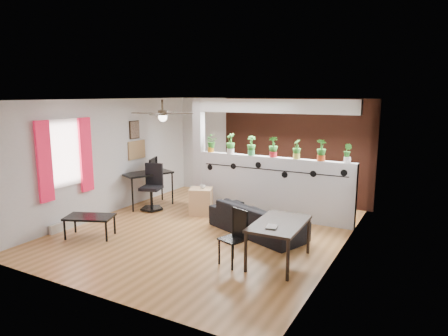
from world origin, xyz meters
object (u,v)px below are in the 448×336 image
Objects in this scene: office_chair at (152,190)px; cup at (203,187)px; potted_plant_1 at (231,143)px; potted_plant_5 at (321,149)px; sofa at (257,219)px; folding_chair at (236,232)px; coffee_table at (90,218)px; computer_desk at (147,176)px; potted_plant_2 at (251,145)px; potted_plant_3 at (273,146)px; potted_plant_6 at (348,152)px; potted_plant_0 at (211,143)px; potted_plant_4 at (297,149)px; ceiling_fan at (163,114)px; dining_table at (279,227)px; cube_shelf at (201,201)px.

cup is at bearing 10.37° from office_chair.
potted_plant_1 is 2.16m from office_chair.
sofa is (-0.90, -1.18, -1.30)m from potted_plant_5.
coffee_table is (-3.01, -0.26, -0.16)m from folding_chair.
computer_desk is at bearing 145.14° from office_chair.
potted_plant_3 is (0.53, 0.00, 0.01)m from potted_plant_2.
potted_plant_6 is at bearing 0.00° from potted_plant_5.
potted_plant_5 is at bearing -180.00° from potted_plant_6.
potted_plant_0 is 0.95× the size of potted_plant_2.
potted_plant_4 reaches higher than potted_plant_6.
coffee_table is at bearing -131.87° from ceiling_fan.
folding_chair is at bearing -29.74° from office_chair.
potted_plant_0 is 2.11m from potted_plant_4.
ceiling_fan is at bearing -120.81° from potted_plant_2.
potted_plant_4 reaches higher than office_chair.
potted_plant_1 reaches higher than potted_plant_5.
potted_plant_6 is at bearing 34.80° from coffee_table.
potted_plant_0 is 1.77m from office_chair.
coffee_table is (-2.05, -2.89, -1.21)m from potted_plant_2.
potted_plant_1 is at bearing 27.16° from office_chair.
dining_table is at bearing 32.21° from folding_chair.
cup is (0.14, -0.61, -0.92)m from potted_plant_0.
ceiling_fan reaches higher than sofa.
ceiling_fan reaches higher than potted_plant_4.
potted_plant_1 is 0.78× the size of cube_shelf.
potted_plant_2 is 0.72× the size of cube_shelf.
potted_plant_3 is 0.50× the size of folding_chair.
ceiling_fan reaches higher than computer_desk.
folding_chair is at bearing -52.52° from potted_plant_0.
office_chair is (-1.11, -0.84, -1.10)m from potted_plant_0.
potted_plant_4 is at bearing 180.00° from potted_plant_5.
potted_plant_5 reaches higher than folding_chair.
ceiling_fan is at bearing -106.89° from potted_plant_1.
potted_plant_2 reaches higher than dining_table.
potted_plant_0 is at bearing 180.00° from potted_plant_1.
dining_table is at bearing -20.92° from office_chair.
ceiling_fan reaches higher than potted_plant_1.
coffee_table is (0.43, -2.26, -0.38)m from computer_desk.
potted_plant_6 is 5.20m from coffee_table.
folding_chair is at bearing -91.96° from potted_plant_4.
folding_chair is at bearing -22.18° from ceiling_fan.
potted_plant_1 is at bearing 17.77° from computer_desk.
potted_plant_3 is 3.18m from computer_desk.
potted_plant_2 is 0.97× the size of potted_plant_5.
sofa is at bearing -44.54° from potted_plant_1.
potted_plant_1 is at bearing 73.11° from ceiling_fan.
potted_plant_4 reaches higher than computer_desk.
folding_chair is at bearing -69.88° from potted_plant_2.
potted_plant_2 is at bearing 21.22° from office_chair.
office_chair is at bearing 150.26° from folding_chair.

